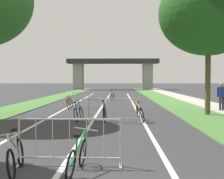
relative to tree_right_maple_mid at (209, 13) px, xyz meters
The scene contains 20 objects.
grass_verge_left 18.31m from the tree_right_maple_mid, 130.54° to the left, with size 2.56×65.35×0.05m, color #477A38.
grass_verge_right 14.35m from the tree_right_maple_mid, 91.94° to the left, with size 2.56×65.35×0.05m, color #477A38.
sidewalk_path_right 14.47m from the tree_right_maple_mid, 81.90° to the left, with size 2.13×65.35×0.08m, color #ADA89E.
lane_stripe_center 9.70m from the tree_right_maple_mid, 137.22° to the left, with size 0.14×37.81×0.01m, color silver.
lane_stripe_right_lane 8.49m from the tree_right_maple_mid, 123.43° to the left, with size 0.14×37.81×0.01m, color silver.
lane_stripe_left_lane 11.25m from the tree_right_maple_mid, 146.34° to the left, with size 0.14×37.81×0.01m, color silver.
overpass_bridge 41.03m from the tree_right_maple_mid, 98.29° to the left, with size 17.23×3.57×5.79m.
tree_right_maple_mid is the anchor object (origin of this frame).
crowd_barrier_nearest 12.05m from the tree_right_maple_mid, 121.67° to the right, with size 2.31×0.47×1.05m.
crowd_barrier_second 7.45m from the tree_right_maple_mid, 151.03° to the right, with size 2.32×0.54×1.05m.
crowd_barrier_third 9.15m from the tree_right_maple_mid, 149.61° to the left, with size 2.32×0.54×1.05m.
crowd_barrier_fourth 13.41m from the tree_right_maple_mid, 122.30° to the left, with size 2.31×0.46×1.05m.
bicycle_black_0 7.68m from the tree_right_maple_mid, 157.64° to the right, with size 0.53×1.72×0.97m.
bicycle_orange_1 6.66m from the tree_right_maple_mid, 148.88° to the right, with size 0.61×1.77×0.93m.
bicycle_purple_2 13.25m from the tree_right_maple_mid, 115.65° to the left, with size 0.48×1.66×0.92m.
bicycle_teal_3 8.58m from the tree_right_maple_mid, 161.19° to the right, with size 0.52×1.65×0.99m.
bicycle_silver_4 13.03m from the tree_right_maple_mid, 124.41° to the right, with size 0.54×1.59×0.92m.
bicycle_red_5 10.03m from the tree_right_maple_mid, 156.44° to the left, with size 0.53×1.67×0.91m.
bicycle_green_6 12.42m from the tree_right_maple_mid, 119.16° to the right, with size 0.52×1.62×0.87m.
pedestrian_with_backpack 4.93m from the tree_right_maple_mid, 53.77° to the left, with size 0.61×0.40×1.74m.
Camera 1 is at (1.22, -2.37, 1.90)m, focal length 47.50 mm.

